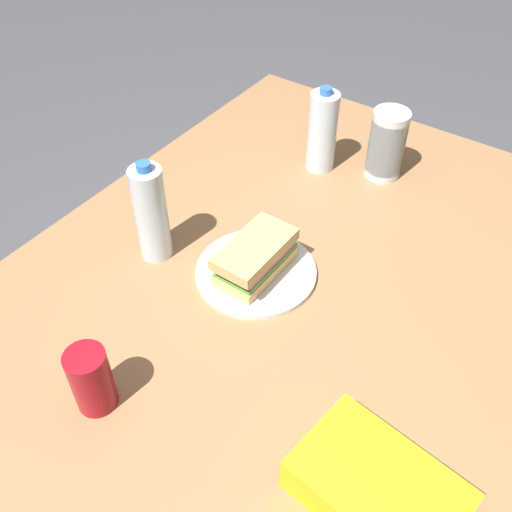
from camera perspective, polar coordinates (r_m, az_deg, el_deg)
ground_plane at (r=1.75m, az=2.10°, el=-19.58°), size 8.00×8.00×0.00m
dining_table at (r=1.21m, az=2.89°, el=-5.92°), size 1.42×1.04×0.74m
paper_plate at (r=1.16m, az=0.00°, el=-1.56°), size 0.24×0.24×0.01m
sandwich at (r=1.13m, az=-0.03°, el=-0.04°), size 0.18×0.10×0.08m
soda_can_red at (r=0.97m, az=-15.74°, el=-11.51°), size 0.07×0.07×0.12m
chip_bag at (r=0.90m, az=11.72°, el=-21.38°), size 0.18×0.25×0.07m
water_bottle_tall at (r=1.16m, az=-10.18°, el=4.11°), size 0.06×0.06×0.22m
plastic_cup_stack at (r=1.40m, az=12.62°, el=10.56°), size 0.08×0.08×0.17m
water_bottle_spare at (r=1.40m, az=6.47°, el=11.96°), size 0.07×0.07×0.21m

